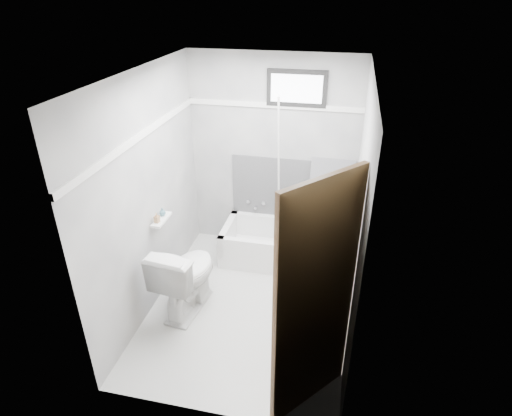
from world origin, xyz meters
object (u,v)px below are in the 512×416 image
(office_chair, at_px, (322,214))
(soap_bottle_b, at_px, (162,212))
(bathtub, at_px, (285,245))
(door, at_px, (350,338))
(soap_bottle_a, at_px, (157,218))
(toilet, at_px, (186,276))

(office_chair, distance_m, soap_bottle_b, 1.81)
(bathtub, bearing_deg, door, -71.25)
(bathtub, bearing_deg, soap_bottle_a, -141.56)
(office_chair, distance_m, door, 2.28)
(door, height_order, soap_bottle_a, door)
(toilet, relative_size, door, 0.41)
(bathtub, xyz_separation_m, soap_bottle_b, (-1.17, -0.79, 0.75))
(soap_bottle_b, bearing_deg, toilet, -41.62)
(office_chair, xyz_separation_m, soap_bottle_b, (-1.59, -0.81, 0.27))
(bathtub, xyz_separation_m, office_chair, (0.42, 0.02, 0.48))
(soap_bottle_a, bearing_deg, door, -33.72)
(door, bearing_deg, soap_bottle_a, 146.28)
(door, xyz_separation_m, soap_bottle_a, (-1.92, 1.28, -0.03))
(office_chair, relative_size, soap_bottle_b, 13.31)
(bathtub, height_order, door, door)
(office_chair, relative_size, toilet, 1.38)
(office_chair, height_order, toilet, office_chair)
(bathtub, height_order, soap_bottle_a, soap_bottle_a)
(toilet, xyz_separation_m, soap_bottle_b, (-0.32, 0.28, 0.56))
(office_chair, xyz_separation_m, soap_bottle_a, (-1.59, -0.95, 0.28))
(door, height_order, soap_bottle_b, door)
(bathtub, relative_size, soap_bottle_b, 17.60)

